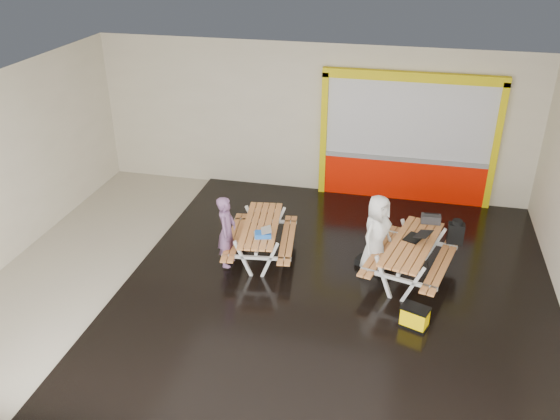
% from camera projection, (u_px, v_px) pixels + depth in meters
% --- Properties ---
extents(room, '(10.02, 8.02, 3.52)m').
position_uv_depth(room, '(268.00, 194.00, 9.70)').
color(room, '#B8AF9C').
rests_on(room, ground).
extents(deck, '(7.50, 7.98, 0.05)m').
position_uv_depth(deck, '(337.00, 289.00, 10.24)').
color(deck, black).
rests_on(deck, room).
extents(kiosk, '(3.88, 0.16, 3.00)m').
position_uv_depth(kiosk, '(407.00, 142.00, 12.81)').
color(kiosk, '#ED1600').
rests_on(kiosk, room).
extents(picnic_table_left, '(1.48, 1.99, 0.74)m').
position_uv_depth(picnic_table_left, '(261.00, 232.00, 10.94)').
color(picnic_table_left, '#D78544').
rests_on(picnic_table_left, deck).
extents(picnic_table_right, '(1.77, 2.22, 0.78)m').
position_uv_depth(picnic_table_right, '(411.00, 252.00, 10.26)').
color(picnic_table_right, '#D78544').
rests_on(picnic_table_right, deck).
extents(person_left, '(0.35, 0.51, 1.38)m').
position_uv_depth(person_left, '(227.00, 231.00, 10.56)').
color(person_left, '#724D75').
rests_on(person_left, deck).
extents(person_right, '(0.77, 0.86, 1.48)m').
position_uv_depth(person_right, '(377.00, 234.00, 10.40)').
color(person_right, white).
rests_on(person_right, deck).
extents(laptop_left, '(0.39, 0.37, 0.13)m').
position_uv_depth(laptop_left, '(262.00, 233.00, 10.48)').
color(laptop_left, silver).
rests_on(laptop_left, picnic_table_left).
extents(laptop_right, '(0.54, 0.51, 0.18)m').
position_uv_depth(laptop_right, '(417.00, 236.00, 10.26)').
color(laptop_right, black).
rests_on(laptop_right, picnic_table_right).
extents(blue_pouch, '(0.34, 0.28, 0.09)m').
position_uv_depth(blue_pouch, '(263.00, 234.00, 10.43)').
color(blue_pouch, blue).
rests_on(blue_pouch, picnic_table_left).
extents(toolbox, '(0.36, 0.19, 0.21)m').
position_uv_depth(toolbox, '(431.00, 219.00, 10.80)').
color(toolbox, black).
rests_on(toolbox, picnic_table_right).
extents(backpack, '(0.29, 0.19, 0.49)m').
position_uv_depth(backpack, '(456.00, 232.00, 10.66)').
color(backpack, black).
rests_on(backpack, picnic_table_right).
extents(dark_case, '(0.42, 0.37, 0.13)m').
position_uv_depth(dark_case, '(366.00, 262.00, 10.87)').
color(dark_case, black).
rests_on(dark_case, deck).
extents(fluke_bag, '(0.50, 0.41, 0.37)m').
position_uv_depth(fluke_bag, '(415.00, 317.00, 9.19)').
color(fluke_bag, black).
rests_on(fluke_bag, deck).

